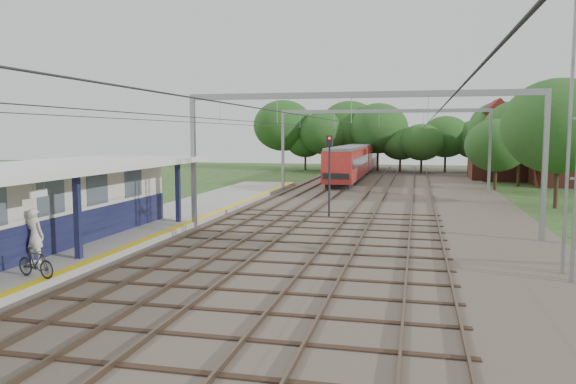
% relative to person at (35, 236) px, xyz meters
% --- Properties ---
extents(ground, '(160.00, 160.00, 0.00)m').
position_rel_person_xyz_m(ground, '(6.97, -4.99, -1.35)').
color(ground, '#2D4C1E').
rests_on(ground, ground).
extents(ballast_bed, '(18.00, 90.00, 0.10)m').
position_rel_person_xyz_m(ballast_bed, '(10.97, 25.01, -1.30)').
color(ballast_bed, '#473D33').
rests_on(ballast_bed, ground).
extents(platform, '(5.00, 52.00, 0.35)m').
position_rel_person_xyz_m(platform, '(-0.53, 9.01, -1.17)').
color(platform, gray).
rests_on(platform, ground).
extents(yellow_stripe, '(0.45, 52.00, 0.01)m').
position_rel_person_xyz_m(yellow_stripe, '(1.72, 9.01, -0.99)').
color(yellow_stripe, yellow).
rests_on(yellow_stripe, platform).
extents(station_building, '(3.41, 18.00, 3.40)m').
position_rel_person_xyz_m(station_building, '(-1.91, 2.01, 0.70)').
color(station_building, beige).
rests_on(station_building, platform).
extents(canopy, '(6.40, 20.00, 3.44)m').
position_rel_person_xyz_m(canopy, '(-0.80, 1.01, 2.30)').
color(canopy, '#121539').
rests_on(canopy, platform).
extents(rail_tracks, '(11.80, 88.00, 0.15)m').
position_rel_person_xyz_m(rail_tracks, '(8.47, 25.01, -1.17)').
color(rail_tracks, brown).
rests_on(rail_tracks, ballast_bed).
extents(catenary_system, '(17.22, 88.00, 7.00)m').
position_rel_person_xyz_m(catenary_system, '(10.36, 20.30, 4.16)').
color(catenary_system, gray).
rests_on(catenary_system, ground).
extents(tree_band, '(31.72, 30.88, 8.82)m').
position_rel_person_xyz_m(tree_band, '(10.81, 52.14, 3.57)').
color(tree_band, '#382619').
rests_on(tree_band, ground).
extents(house_near, '(7.00, 6.12, 7.89)m').
position_rel_person_xyz_m(house_near, '(27.97, 41.01, 1.64)').
color(house_near, brown).
rests_on(house_near, ground).
extents(house_far, '(8.00, 6.12, 8.66)m').
position_rel_person_xyz_m(house_far, '(22.97, 47.01, 1.89)').
color(house_far, brown).
rests_on(house_far, ground).
extents(person, '(0.80, 0.59, 1.99)m').
position_rel_person_xyz_m(person, '(0.00, 0.00, 0.00)').
color(person, silver).
rests_on(person, platform).
extents(bicycle, '(1.70, 0.85, 0.98)m').
position_rel_person_xyz_m(bicycle, '(1.37, -1.81, -0.51)').
color(bicycle, black).
rests_on(bicycle, platform).
extents(train, '(2.73, 34.04, 3.60)m').
position_rel_person_xyz_m(train, '(6.47, 48.12, 0.67)').
color(train, black).
rests_on(train, ballast_bed).
extents(signal_post, '(0.37, 0.31, 4.89)m').
position_rel_person_xyz_m(signal_post, '(8.32, 15.22, 1.87)').
color(signal_post, black).
rests_on(signal_post, ground).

